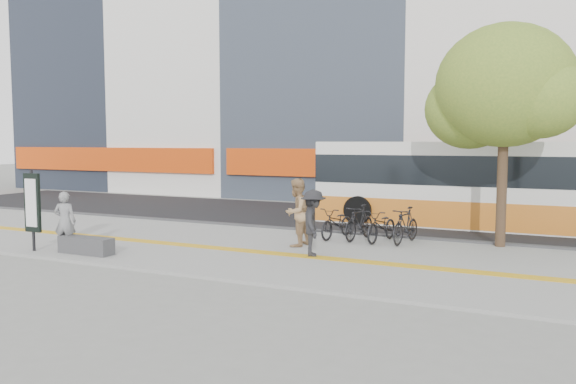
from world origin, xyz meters
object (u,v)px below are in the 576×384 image
at_px(bench, 86,245).
at_px(pedestrian_dark, 313,223).
at_px(street_tree, 505,89).
at_px(seated_woman, 65,221).
at_px(pedestrian_tan, 297,212).
at_px(signboard, 32,204).
at_px(bus, 476,187).

xyz_separation_m(bench, pedestrian_dark, (5.55, 2.34, 0.64)).
xyz_separation_m(street_tree, seated_woman, (-10.58, -5.96, -3.62)).
height_order(street_tree, pedestrian_tan, street_tree).
xyz_separation_m(signboard, street_tree, (11.38, 6.33, 3.15)).
height_order(signboard, bus, bus).
distance_m(signboard, pedestrian_dark, 7.63).
bearing_deg(street_tree, pedestrian_dark, -138.96).
height_order(bench, seated_woman, seated_woman).
height_order(street_tree, bus, street_tree).
bearing_deg(pedestrian_tan, signboard, -50.58).
xyz_separation_m(bench, bus, (8.59, 9.70, 1.16)).
bearing_deg(street_tree, pedestrian_tan, -153.69).
xyz_separation_m(street_tree, pedestrian_dark, (-4.23, -3.69, -3.57)).
relative_size(street_tree, pedestrian_dark, 3.63).
relative_size(bus, pedestrian_dark, 6.46).
xyz_separation_m(bench, pedestrian_tan, (4.56, 3.44, 0.74)).
relative_size(bus, seated_woman, 6.89).
bearing_deg(bench, pedestrian_dark, 22.84).
bearing_deg(bus, signboard, -135.53).
bearing_deg(seated_woman, street_tree, -173.74).
distance_m(seated_woman, pedestrian_tan, 6.34).
bearing_deg(pedestrian_dark, bench, 89.15).
xyz_separation_m(bus, pedestrian_dark, (-3.05, -7.36, -0.52)).
xyz_separation_m(signboard, seated_woman, (0.80, 0.36, -0.47)).
height_order(seated_woman, pedestrian_dark, pedestrian_dark).
bearing_deg(seated_woman, signboard, 1.25).
relative_size(bench, seated_woman, 0.98).
bearing_deg(street_tree, seated_woman, -150.59).
distance_m(bench, signboard, 1.94).
distance_m(signboard, pedestrian_tan, 7.22).
bearing_deg(bench, pedestrian_tan, 37.02).
distance_m(bench, street_tree, 12.23).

